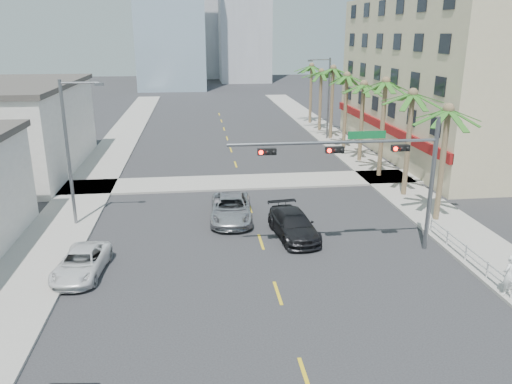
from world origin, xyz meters
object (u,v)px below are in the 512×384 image
car_parked_far (81,263)px  car_lane_right (293,225)px  car_lane_center (231,208)px  traffic_signal_mast (376,163)px  pedestrian (509,275)px  car_lane_left (225,207)px

car_parked_far → car_lane_right: car_lane_right is taller
car_parked_far → car_lane_center: size_ratio=0.82×
traffic_signal_mast → car_lane_center: traffic_signal_mast is taller
car_lane_center → pedestrian: pedestrian is taller
traffic_signal_mast → pedestrian: bearing=-50.8°
car_lane_left → pedestrian: size_ratio=1.97×
car_lane_center → car_lane_left: bearing=121.7°
traffic_signal_mast → car_lane_right: 6.30m
traffic_signal_mast → car_lane_center: size_ratio=1.98×
car_parked_far → pedestrian: 20.24m
car_lane_center → car_lane_right: bearing=-39.3°
car_lane_left → car_lane_right: (3.82, -3.90, 0.14)m
car_lane_center → car_parked_far: bearing=-135.9°
car_lane_right → pedestrian: size_ratio=2.73×
car_lane_center → traffic_signal_mast: bearing=-35.2°
car_parked_far → car_lane_center: 10.44m
car_lane_center → pedestrian: (11.75, -11.37, 0.33)m
traffic_signal_mast → car_parked_far: bearing=-176.5°
car_lane_left → car_lane_center: car_lane_center is taller
car_lane_right → pedestrian: (8.30, -8.16, 0.35)m
car_parked_far → pedestrian: bearing=-7.7°
traffic_signal_mast → car_lane_left: 10.96m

